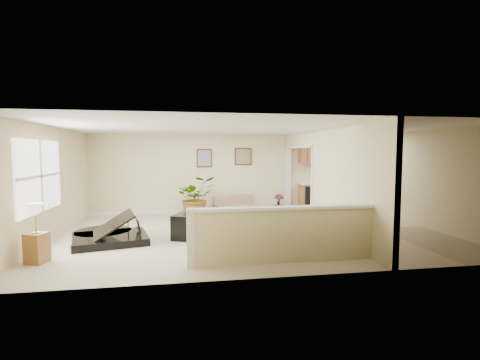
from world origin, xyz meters
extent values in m
plane|color=beige|center=(0.00, 0.00, 0.00)|extent=(9.00, 9.00, 0.00)
cube|color=#C8B888|center=(0.00, 3.00, 1.25)|extent=(9.00, 0.04, 2.50)
cube|color=#C8B888|center=(0.00, -3.00, 1.25)|extent=(9.00, 0.04, 2.50)
cube|color=#C8B888|center=(-4.50, 0.00, 1.25)|extent=(0.04, 6.00, 2.50)
cube|color=#C8B888|center=(4.50, 0.00, 1.25)|extent=(0.04, 6.00, 2.50)
cube|color=silver|center=(0.00, 0.00, 2.50)|extent=(9.00, 6.00, 0.04)
cube|color=tan|center=(3.15, 0.00, 0.00)|extent=(2.70, 6.00, 0.01)
cube|color=#C8B888|center=(1.80, -1.20, 1.25)|extent=(0.12, 3.60, 2.50)
cube|color=#C8B888|center=(1.80, 1.77, 2.30)|extent=(0.12, 2.35, 0.40)
cube|color=#C8B888|center=(0.15, -2.30, 0.47)|extent=(3.30, 0.12, 0.95)
cube|color=silver|center=(0.15, -2.30, 0.96)|extent=(3.40, 0.22, 0.05)
cube|color=silver|center=(-1.50, -2.30, 0.50)|extent=(0.14, 0.14, 1.00)
cube|color=white|center=(-4.49, -0.50, 1.45)|extent=(0.05, 2.15, 1.45)
cube|color=#3E2416|center=(-0.95, 2.98, 1.75)|extent=(0.48, 0.03, 0.58)
cube|color=#955E72|center=(-0.95, 2.96, 1.75)|extent=(0.40, 0.01, 0.50)
cube|color=#3E2416|center=(0.30, 2.98, 1.80)|extent=(0.55, 0.03, 0.55)
cube|color=silver|center=(0.30, 2.96, 1.80)|extent=(0.46, 0.01, 0.46)
cube|color=olive|center=(3.30, 2.70, 0.45)|extent=(2.30, 0.60, 0.90)
cube|color=silver|center=(3.30, 2.70, 0.92)|extent=(2.36, 0.65, 0.04)
cube|color=black|center=(2.50, 2.69, 0.43)|extent=(0.60, 0.60, 0.84)
cube|color=olive|center=(3.30, 2.82, 1.95)|extent=(2.30, 0.35, 0.75)
cube|color=black|center=(-3.17, -0.39, 0.79)|extent=(1.74, 1.59, 0.31)
cylinder|color=black|center=(-3.32, 0.17, 0.79)|extent=(1.26, 1.26, 0.31)
cube|color=silver|center=(-2.29, -0.39, 0.74)|extent=(0.46, 1.04, 0.02)
cube|color=black|center=(-3.27, -0.29, 1.06)|extent=(1.41, 1.41, 0.69)
cube|color=black|center=(-1.57, -0.20, 0.28)|extent=(0.68, 0.92, 0.55)
cube|color=#988060|center=(0.01, 2.48, 0.18)|extent=(1.48, 1.11, 0.37)
cube|color=#988060|center=(0.01, 2.76, 0.56)|extent=(1.30, 0.57, 0.38)
cube|color=#988060|center=(-0.57, 2.48, 0.44)|extent=(0.38, 0.76, 0.14)
cube|color=#988060|center=(0.59, 2.48, 0.44)|extent=(0.38, 0.76, 0.14)
cylinder|color=black|center=(-1.28, 2.48, 0.01)|extent=(0.32, 0.32, 0.03)
cylinder|color=black|center=(-1.28, 2.48, 0.32)|extent=(0.03, 0.03, 0.62)
cylinder|color=black|center=(-1.28, 2.48, 0.63)|extent=(0.44, 0.44, 0.03)
cylinder|color=black|center=(-1.26, 2.13, 0.12)|extent=(0.35, 0.35, 0.25)
imported|color=#1B4E17|center=(-1.26, 2.13, 0.62)|extent=(1.32, 1.21, 1.24)
cylinder|color=black|center=(1.37, 2.53, 0.11)|extent=(0.32, 0.32, 0.22)
imported|color=#1B4E17|center=(1.37, 2.53, 0.31)|extent=(0.38, 0.38, 0.61)
cube|color=olive|center=(-4.15, -1.63, 0.26)|extent=(0.40, 0.40, 0.53)
cylinder|color=#CD8744|center=(-4.15, -1.63, 0.54)|extent=(0.14, 0.14, 0.02)
cylinder|color=#CD8744|center=(-4.15, -1.63, 0.71)|extent=(0.03, 0.03, 0.35)
cone|color=beige|center=(-4.15, -1.63, 0.94)|extent=(0.28, 0.28, 0.23)
camera|label=1|loc=(-1.61, -8.07, 1.92)|focal=26.00mm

